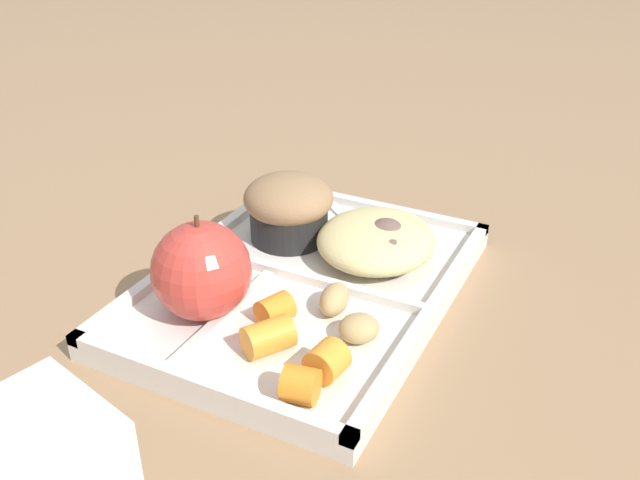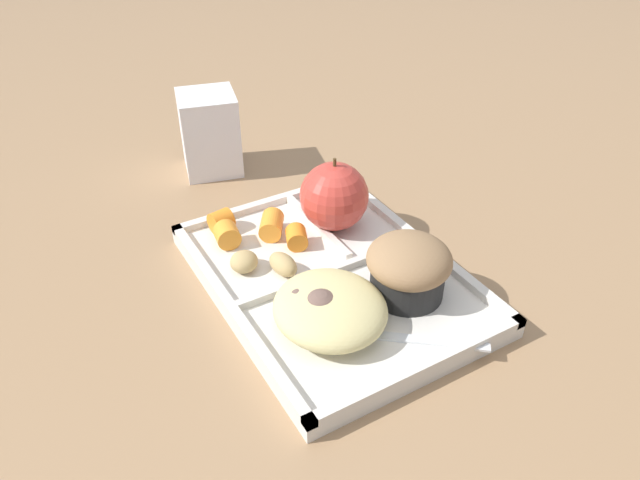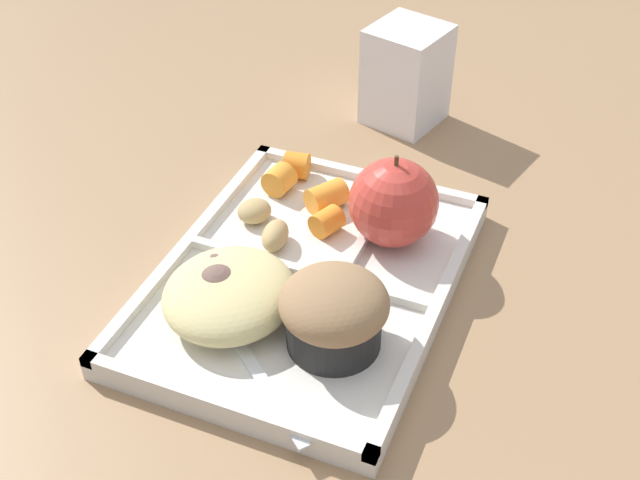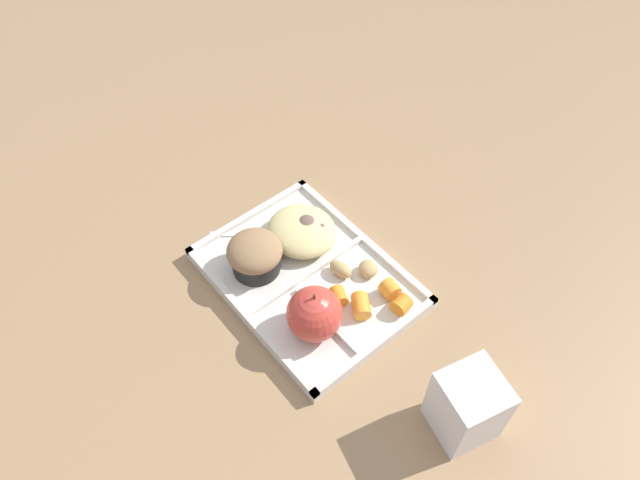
{
  "view_description": "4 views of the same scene",
  "coord_description": "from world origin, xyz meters",
  "px_view_note": "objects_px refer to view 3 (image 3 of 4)",
  "views": [
    {
      "loc": [
        -0.43,
        -0.23,
        0.33
      ],
      "look_at": [
        0.01,
        -0.01,
        0.05
      ],
      "focal_mm": 39.67,
      "sensor_mm": 36.0,
      "label": 1
    },
    {
      "loc": [
        0.4,
        -0.25,
        0.4
      ],
      "look_at": [
        0.0,
        -0.01,
        0.06
      ],
      "focal_mm": 34.16,
      "sensor_mm": 36.0,
      "label": 2
    },
    {
      "loc": [
        0.47,
        0.2,
        0.47
      ],
      "look_at": [
        -0.01,
        0.01,
        0.05
      ],
      "focal_mm": 47.5,
      "sensor_mm": 36.0,
      "label": 3
    },
    {
      "loc": [
        -0.39,
        0.3,
        0.71
      ],
      "look_at": [
        0.02,
        -0.04,
        0.05
      ],
      "focal_mm": 32.98,
      "sensor_mm": 36.0,
      "label": 4
    }
  ],
  "objects_px": {
    "green_apple": "(394,203)",
    "plastic_fork": "(246,355)",
    "bran_muffin": "(334,312)",
    "milk_carton": "(406,75)",
    "lunch_tray": "(307,282)"
  },
  "relations": [
    {
      "from": "green_apple",
      "to": "plastic_fork",
      "type": "height_order",
      "value": "green_apple"
    },
    {
      "from": "bran_muffin",
      "to": "milk_carton",
      "type": "height_order",
      "value": "milk_carton"
    },
    {
      "from": "green_apple",
      "to": "plastic_fork",
      "type": "xyz_separation_m",
      "value": [
        0.17,
        -0.05,
        -0.04
      ]
    },
    {
      "from": "lunch_tray",
      "to": "milk_carton",
      "type": "bearing_deg",
      "value": -177.87
    },
    {
      "from": "lunch_tray",
      "to": "bran_muffin",
      "type": "bearing_deg",
      "value": 37.87
    },
    {
      "from": "green_apple",
      "to": "bran_muffin",
      "type": "relative_size",
      "value": 1.04
    },
    {
      "from": "green_apple",
      "to": "bran_muffin",
      "type": "distance_m",
      "value": 0.13
    },
    {
      "from": "lunch_tray",
      "to": "green_apple",
      "type": "bearing_deg",
      "value": 147.07
    },
    {
      "from": "lunch_tray",
      "to": "bran_muffin",
      "type": "xyz_separation_m",
      "value": [
        0.06,
        0.05,
        0.04
      ]
    },
    {
      "from": "bran_muffin",
      "to": "plastic_fork",
      "type": "xyz_separation_m",
      "value": [
        0.04,
        -0.05,
        -0.03
      ]
    },
    {
      "from": "plastic_fork",
      "to": "milk_carton",
      "type": "relative_size",
      "value": 1.33
    },
    {
      "from": "milk_carton",
      "to": "plastic_fork",
      "type": "bearing_deg",
      "value": 15.13
    },
    {
      "from": "plastic_fork",
      "to": "green_apple",
      "type": "bearing_deg",
      "value": 162.45
    },
    {
      "from": "plastic_fork",
      "to": "milk_carton",
      "type": "xyz_separation_m",
      "value": [
        -0.38,
        -0.0,
        0.04
      ]
    },
    {
      "from": "plastic_fork",
      "to": "milk_carton",
      "type": "height_order",
      "value": "milk_carton"
    }
  ]
}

